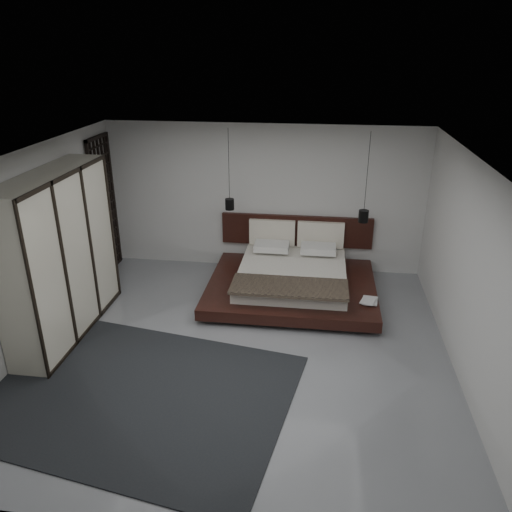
# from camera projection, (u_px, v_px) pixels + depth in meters

# --- Properties ---
(floor) EXTENTS (6.00, 6.00, 0.00)m
(floor) POSITION_uv_depth(u_px,v_px,m) (240.00, 349.00, 7.28)
(floor) COLOR gray
(floor) RESTS_ON ground
(ceiling) EXTENTS (6.00, 6.00, 0.00)m
(ceiling) POSITION_uv_depth(u_px,v_px,m) (237.00, 158.00, 6.18)
(ceiling) COLOR white
(ceiling) RESTS_ON wall_back
(wall_back) EXTENTS (6.00, 0.00, 6.00)m
(wall_back) POSITION_uv_depth(u_px,v_px,m) (264.00, 198.00, 9.47)
(wall_back) COLOR beige
(wall_back) RESTS_ON floor
(wall_front) EXTENTS (6.00, 0.00, 6.00)m
(wall_front) POSITION_uv_depth(u_px,v_px,m) (177.00, 411.00, 4.00)
(wall_front) COLOR beige
(wall_front) RESTS_ON floor
(wall_left) EXTENTS (0.00, 6.00, 6.00)m
(wall_left) POSITION_uv_depth(u_px,v_px,m) (30.00, 250.00, 7.10)
(wall_left) COLOR beige
(wall_left) RESTS_ON floor
(wall_right) EXTENTS (0.00, 6.00, 6.00)m
(wall_right) POSITION_uv_depth(u_px,v_px,m) (470.00, 274.00, 6.37)
(wall_right) COLOR beige
(wall_right) RESTS_ON floor
(lattice_screen) EXTENTS (0.05, 0.90, 2.60)m
(lattice_screen) POSITION_uv_depth(u_px,v_px,m) (105.00, 206.00, 9.36)
(lattice_screen) COLOR black
(lattice_screen) RESTS_ON floor
(bed) EXTENTS (2.89, 2.44, 1.09)m
(bed) POSITION_uv_depth(u_px,v_px,m) (292.00, 278.00, 8.83)
(bed) COLOR black
(bed) RESTS_ON floor
(book_lower) EXTENTS (0.27, 0.34, 0.03)m
(book_lower) POSITION_uv_depth(u_px,v_px,m) (363.00, 300.00, 8.08)
(book_lower) COLOR #99724C
(book_lower) RESTS_ON bed
(book_upper) EXTENTS (0.30, 0.34, 0.02)m
(book_upper) POSITION_uv_depth(u_px,v_px,m) (361.00, 299.00, 8.04)
(book_upper) COLOR #99724C
(book_upper) RESTS_ON book_lower
(pendant_left) EXTENTS (0.16, 0.16, 1.44)m
(pendant_left) POSITION_uv_depth(u_px,v_px,m) (230.00, 204.00, 8.93)
(pendant_left) COLOR black
(pendant_left) RESTS_ON ceiling
(pendant_right) EXTENTS (0.17, 0.17, 1.57)m
(pendant_right) POSITION_uv_depth(u_px,v_px,m) (363.00, 216.00, 8.69)
(pendant_right) COLOR black
(pendant_right) RESTS_ON ceiling
(wardrobe) EXTENTS (0.60, 2.53, 2.48)m
(wardrobe) POSITION_uv_depth(u_px,v_px,m) (60.00, 256.00, 7.32)
(wardrobe) COLOR beige
(wardrobe) RESTS_ON floor
(rug) EXTENTS (4.40, 3.47, 0.02)m
(rug) POSITION_uv_depth(u_px,v_px,m) (132.00, 393.00, 6.37)
(rug) COLOR black
(rug) RESTS_ON floor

